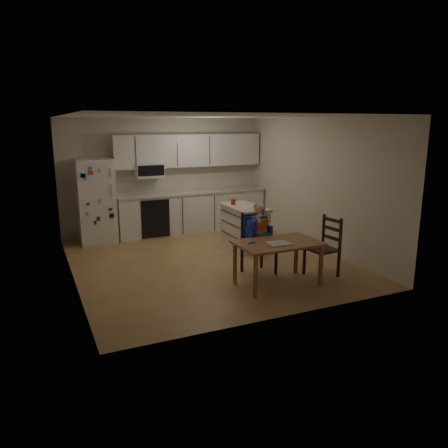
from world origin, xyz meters
TOP-DOWN VIEW (x-y plane):
  - room at (0.00, 0.48)m, footprint 4.52×5.01m
  - refrigerator at (-1.55, 2.15)m, footprint 0.72×0.70m
  - kitchen_run at (0.50, 2.24)m, footprint 3.37×0.62m
  - kitchen_island at (0.99, 0.51)m, footprint 0.59×1.13m
  - red_cup at (0.86, 0.74)m, footprint 0.09×0.09m
  - dining_table at (0.53, -1.49)m, footprint 1.24×0.80m
  - napkin at (0.49, -1.58)m, footprint 0.32×0.28m
  - toddler_spoon at (0.13, -1.40)m, footprint 0.12×0.06m
  - chair_booster at (0.53, -0.87)m, footprint 0.49×0.49m
  - chair_side at (1.48, -1.43)m, footprint 0.46×0.46m

SIDE VIEW (x-z plane):
  - kitchen_island at x=0.99m, z-range 0.00..0.83m
  - chair_side at x=1.48m, z-range 0.06..1.01m
  - dining_table at x=0.53m, z-range 0.24..0.91m
  - napkin at x=0.49m, z-range 0.67..0.68m
  - toddler_spoon at x=0.13m, z-range 0.67..0.68m
  - chair_booster at x=0.53m, z-range 0.12..1.28m
  - refrigerator at x=-1.55m, z-range 0.00..1.70m
  - kitchen_run at x=0.50m, z-range -0.20..1.95m
  - red_cup at x=0.86m, z-range 0.83..0.94m
  - room at x=0.00m, z-range -0.01..2.51m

